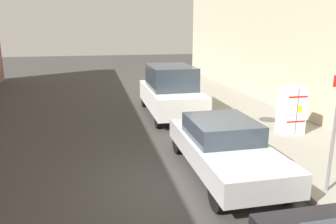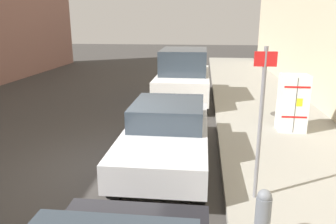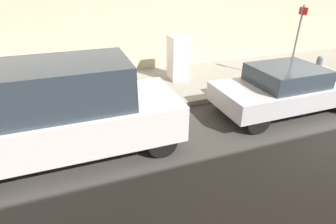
{
  "view_description": "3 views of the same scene",
  "coord_description": "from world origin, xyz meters",
  "px_view_note": "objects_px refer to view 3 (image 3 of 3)",
  "views": [
    {
      "loc": [
        1.84,
        6.94,
        3.68
      ],
      "look_at": [
        -0.3,
        -2.67,
        1.15
      ],
      "focal_mm": 35.0,
      "sensor_mm": 36.0,
      "label": 1
    },
    {
      "loc": [
        -2.08,
        6.63,
        3.23
      ],
      "look_at": [
        -1.31,
        -0.39,
        1.25
      ],
      "focal_mm": 35.0,
      "sensor_mm": 36.0,
      "label": 2
    },
    {
      "loc": [
        4.27,
        -6.33,
        3.67
      ],
      "look_at": [
        -0.61,
        -4.55,
        0.98
      ],
      "focal_mm": 28.0,
      "sensor_mm": 36.0,
      "label": 3
    }
  ],
  "objects_px": {
    "street_sign_post": "(296,40)",
    "parked_sedan_silver": "(288,88)",
    "fire_hydrant": "(318,66)",
    "parked_van_white": "(71,110)",
    "discarded_refrigerator": "(178,58)"
  },
  "relations": [
    {
      "from": "street_sign_post",
      "to": "fire_hydrant",
      "type": "xyz_separation_m",
      "value": [
        0.1,
        1.27,
        -1.06
      ]
    },
    {
      "from": "fire_hydrant",
      "to": "parked_van_white",
      "type": "xyz_separation_m",
      "value": [
        1.68,
        -9.08,
        0.47
      ]
    },
    {
      "from": "street_sign_post",
      "to": "fire_hydrant",
      "type": "relative_size",
      "value": 3.2
    },
    {
      "from": "fire_hydrant",
      "to": "parked_sedan_silver",
      "type": "relative_size",
      "value": 0.18
    },
    {
      "from": "discarded_refrigerator",
      "to": "street_sign_post",
      "type": "xyz_separation_m",
      "value": [
        1.56,
        3.93,
        0.68
      ]
    },
    {
      "from": "discarded_refrigerator",
      "to": "parked_van_white",
      "type": "distance_m",
      "value": 5.12
    },
    {
      "from": "discarded_refrigerator",
      "to": "parked_van_white",
      "type": "height_order",
      "value": "parked_van_white"
    },
    {
      "from": "discarded_refrigerator",
      "to": "parked_sedan_silver",
      "type": "xyz_separation_m",
      "value": [
        3.33,
        2.19,
        -0.24
      ]
    },
    {
      "from": "parked_van_white",
      "to": "parked_sedan_silver",
      "type": "height_order",
      "value": "parked_van_white"
    },
    {
      "from": "street_sign_post",
      "to": "parked_sedan_silver",
      "type": "distance_m",
      "value": 2.65
    },
    {
      "from": "discarded_refrigerator",
      "to": "street_sign_post",
      "type": "relative_size",
      "value": 0.61
    },
    {
      "from": "parked_van_white",
      "to": "parked_sedan_silver",
      "type": "xyz_separation_m",
      "value": [
        -0.0,
        6.07,
        -0.32
      ]
    },
    {
      "from": "parked_van_white",
      "to": "discarded_refrigerator",
      "type": "bearing_deg",
      "value": 130.67
    },
    {
      "from": "street_sign_post",
      "to": "parked_sedan_silver",
      "type": "xyz_separation_m",
      "value": [
        1.78,
        -1.74,
        -0.92
      ]
    },
    {
      "from": "street_sign_post",
      "to": "parked_sedan_silver",
      "type": "height_order",
      "value": "street_sign_post"
    }
  ]
}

